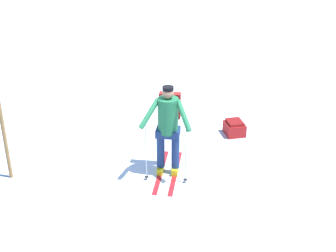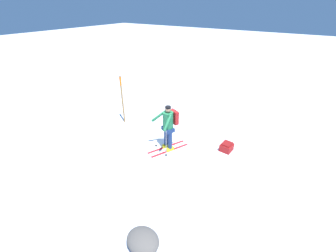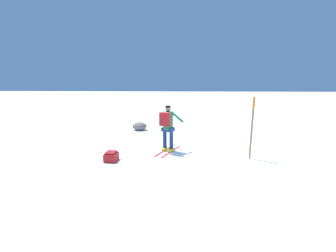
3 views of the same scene
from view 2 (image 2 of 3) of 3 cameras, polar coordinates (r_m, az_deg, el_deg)
name	(u,v)px [view 2 (image 2 of 3)]	position (r m, az deg, el deg)	size (l,w,h in m)	color
ground_plane	(161,144)	(8.74, -1.73, -4.60)	(80.00, 80.00, 0.00)	white
skier	(169,125)	(7.94, 0.14, 0.31)	(1.09, 1.59, 1.74)	red
dropped_backpack	(227,147)	(8.57, 14.66, -5.16)	(0.43, 0.47, 0.33)	maroon
trail_marker	(122,97)	(9.99, -11.58, 7.29)	(0.08, 0.08, 2.13)	olive
rock_boulder	(143,241)	(5.61, -6.40, -26.97)	(0.77, 0.65, 0.42)	#5B5651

